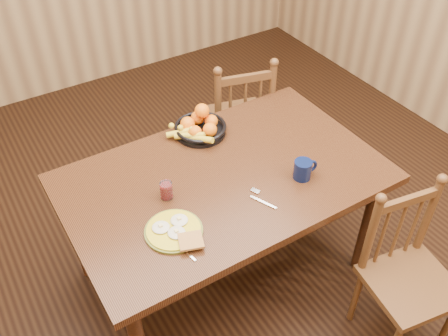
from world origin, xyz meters
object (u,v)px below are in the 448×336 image
dining_table (224,188)px  chair_near (407,276)px  chair_far (237,121)px  breakfast_plate (175,231)px  coffee_mug (303,169)px  fruit_bowl (199,127)px

dining_table → chair_near: 1.00m
chair_far → breakfast_plate: chair_far is taller
breakfast_plate → dining_table: bearing=28.3°
chair_near → dining_table: bearing=134.3°
coffee_mug → fruit_bowl: bearing=113.8°
fruit_bowl → coffee_mug: bearing=-66.2°
chair_far → breakfast_plate: 1.33m
chair_far → breakfast_plate: (-0.93, -0.91, 0.30)m
coffee_mug → chair_far: bearing=77.1°
dining_table → coffee_mug: bearing=-33.4°
chair_near → chair_far: bearing=100.1°
chair_far → fruit_bowl: chair_far is taller
coffee_mug → breakfast_plate: bearing=179.4°
fruit_bowl → chair_near: bearing=-67.4°
dining_table → chair_far: chair_far is taller
breakfast_plate → coffee_mug: 0.72m
chair_near → breakfast_plate: size_ratio=2.99×
chair_far → chair_near: chair_far is taller
chair_far → coffee_mug: chair_far is taller
fruit_bowl → breakfast_plate: bearing=-128.4°
dining_table → fruit_bowl: 0.40m
breakfast_plate → fruit_bowl: (0.46, 0.58, 0.03)m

